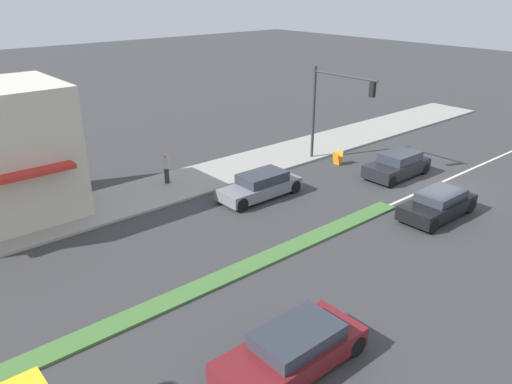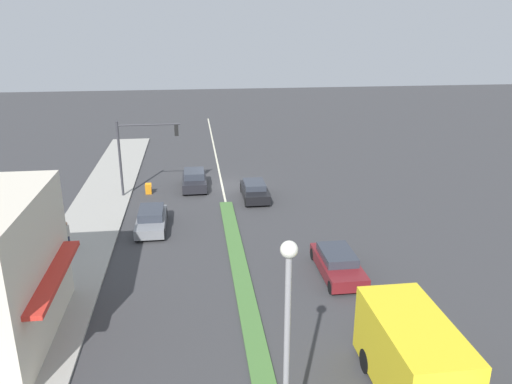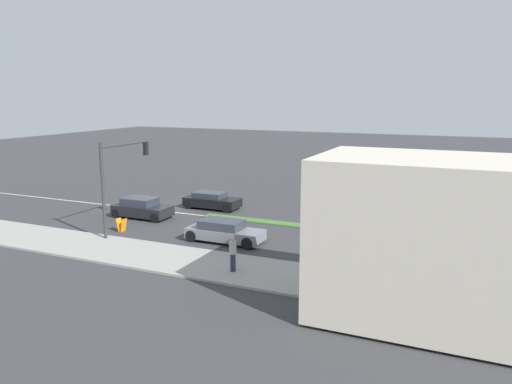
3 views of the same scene
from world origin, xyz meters
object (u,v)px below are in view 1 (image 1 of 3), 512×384
at_px(traffic_signal_main, 332,101).
at_px(suv_black, 438,204).
at_px(warning_aframe_sign, 338,158).
at_px(sedan_dark, 397,165).
at_px(sedan_maroon, 293,350).
at_px(pedestrian, 166,167).
at_px(suv_grey, 260,186).

xyz_separation_m(traffic_signal_main, suv_black, (-8.32, 1.67, -3.29)).
height_order(warning_aframe_sign, sedan_dark, sedan_dark).
bearing_deg(sedan_maroon, suv_black, -77.10).
bearing_deg(suv_black, warning_aframe_sign, -14.15).
bearing_deg(sedan_dark, warning_aframe_sign, 17.06).
relative_size(pedestrian, suv_grey, 0.38).
xyz_separation_m(traffic_signal_main, sedan_maroon, (-11.12, 13.90, -3.29)).
height_order(traffic_signal_main, sedan_dark, traffic_signal_main).
height_order(suv_black, sedan_dark, sedan_dark).
xyz_separation_m(sedan_maroon, suv_black, (2.80, -12.23, 0.01)).
xyz_separation_m(pedestrian, suv_grey, (-4.49, -2.82, -0.40)).
height_order(sedan_dark, suv_grey, sedan_dark).
bearing_deg(pedestrian, suv_black, -146.83).
xyz_separation_m(warning_aframe_sign, suv_grey, (-0.70, 6.82, 0.19)).
xyz_separation_m(traffic_signal_main, sedan_dark, (-3.92, -1.39, -3.23)).
xyz_separation_m(pedestrian, suv_black, (-11.69, -7.64, -0.41)).
bearing_deg(sedan_maroon, traffic_signal_main, -51.33).
relative_size(suv_black, sedan_dark, 1.02).
distance_m(sedan_maroon, sedan_dark, 16.90).
bearing_deg(pedestrian, traffic_signal_main, -109.86).
distance_m(pedestrian, suv_grey, 5.32).
relative_size(pedestrian, sedan_maroon, 0.38).
distance_m(traffic_signal_main, sedan_dark, 5.27).
bearing_deg(sedan_maroon, warning_aframe_sign, -53.04).
distance_m(traffic_signal_main, suv_grey, 7.37).
height_order(traffic_signal_main, suv_black, traffic_signal_main).
relative_size(suv_black, suv_grey, 0.93).
distance_m(traffic_signal_main, warning_aframe_sign, 3.51).
distance_m(suv_black, sedan_dark, 5.36).
bearing_deg(traffic_signal_main, pedestrian, 70.14).
distance_m(suv_black, suv_grey, 8.67).
xyz_separation_m(sedan_dark, suv_grey, (2.80, 7.89, -0.05)).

